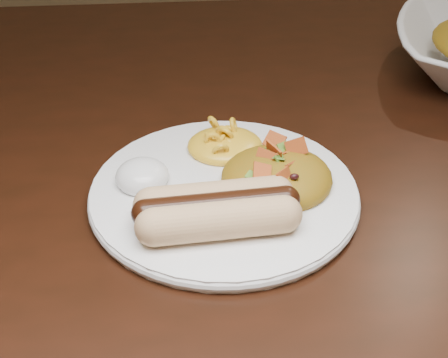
{
  "coord_description": "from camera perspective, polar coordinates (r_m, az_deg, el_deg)",
  "views": [
    {
      "loc": [
        -0.03,
        -0.61,
        1.12
      ],
      "look_at": [
        0.01,
        -0.12,
        0.77
      ],
      "focal_mm": 50.0,
      "sensor_mm": 36.0,
      "label": 1
    }
  ],
  "objects": [
    {
      "name": "hotdog",
      "position": [
        0.55,
        -0.66,
        -2.76
      ],
      "size": [
        0.13,
        0.07,
        0.03
      ],
      "rotation": [
        0.0,
        0.0,
        0.07
      ],
      "color": "#CEBD7E",
      "rests_on": "plate"
    },
    {
      "name": "sour_cream",
      "position": [
        0.61,
        -7.53,
        0.85
      ],
      "size": [
        0.07,
        0.07,
        0.03
      ],
      "primitive_type": "ellipsoid",
      "rotation": [
        0.0,
        0.0,
        0.31
      ],
      "color": "white",
      "rests_on": "plate"
    },
    {
      "name": "table",
      "position": [
        0.77,
        -1.75,
        -1.97
      ],
      "size": [
        1.6,
        0.9,
        0.75
      ],
      "color": "black",
      "rests_on": "floor"
    },
    {
      "name": "mac_and_cheese",
      "position": [
        0.66,
        0.09,
        3.91
      ],
      "size": [
        0.08,
        0.08,
        0.03
      ],
      "primitive_type": "ellipsoid",
      "rotation": [
        0.0,
        0.0,
        -0.05
      ],
      "color": "gold",
      "rests_on": "plate"
    },
    {
      "name": "taco_salad",
      "position": [
        0.61,
        4.9,
        1.03
      ],
      "size": [
        0.11,
        0.1,
        0.05
      ],
      "rotation": [
        0.0,
        0.0,
        0.37
      ],
      "color": "#B84B02",
      "rests_on": "plate"
    },
    {
      "name": "plate",
      "position": [
        0.61,
        -0.0,
        -1.29
      ],
      "size": [
        0.28,
        0.28,
        0.01
      ],
      "primitive_type": "cylinder",
      "rotation": [
        0.0,
        0.0,
        0.1
      ],
      "color": "white",
      "rests_on": "table"
    }
  ]
}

